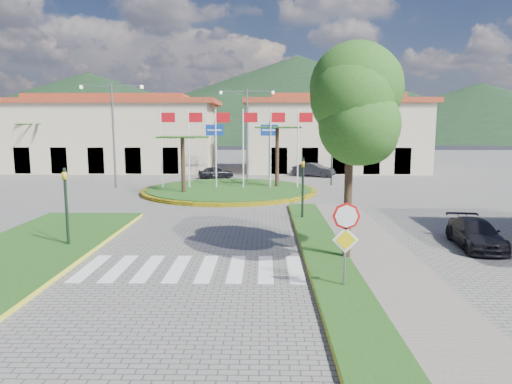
{
  "coord_description": "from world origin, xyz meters",
  "views": [
    {
      "loc": [
        2.54,
        -10.92,
        4.83
      ],
      "look_at": [
        2.2,
        8.0,
        2.06
      ],
      "focal_mm": 32.0,
      "sensor_mm": 36.0,
      "label": 1
    }
  ],
  "objects_px": {
    "stop_sign": "(346,232)",
    "deciduous_tree": "(350,115)",
    "roundabout_island": "(229,190)",
    "car_side_right": "(476,234)",
    "car_dark_b": "(314,170)",
    "car_dark_a": "(216,172)",
    "white_van": "(120,167)"
  },
  "relations": [
    {
      "from": "deciduous_tree",
      "to": "car_dark_a",
      "type": "height_order",
      "value": "deciduous_tree"
    },
    {
      "from": "car_side_right",
      "to": "roundabout_island",
      "type": "bearing_deg",
      "value": 132.1
    },
    {
      "from": "roundabout_island",
      "to": "car_dark_b",
      "type": "distance_m",
      "value": 12.65
    },
    {
      "from": "roundabout_island",
      "to": "deciduous_tree",
      "type": "xyz_separation_m",
      "value": [
        5.5,
        -17.0,
        5.0
      ]
    },
    {
      "from": "white_van",
      "to": "car_side_right",
      "type": "height_order",
      "value": "car_side_right"
    },
    {
      "from": "car_dark_b",
      "to": "stop_sign",
      "type": "bearing_deg",
      "value": -161.17
    },
    {
      "from": "stop_sign",
      "to": "car_side_right",
      "type": "height_order",
      "value": "stop_sign"
    },
    {
      "from": "white_van",
      "to": "stop_sign",
      "type": "bearing_deg",
      "value": -169.08
    },
    {
      "from": "stop_sign",
      "to": "roundabout_island",
      "type": "bearing_deg",
      "value": 103.73
    },
    {
      "from": "car_dark_a",
      "to": "car_dark_b",
      "type": "xyz_separation_m",
      "value": [
        9.17,
        1.52,
        0.1
      ]
    },
    {
      "from": "deciduous_tree",
      "to": "car_dark_b",
      "type": "bearing_deg",
      "value": 86.32
    },
    {
      "from": "roundabout_island",
      "to": "car_side_right",
      "type": "relative_size",
      "value": 3.35
    },
    {
      "from": "roundabout_island",
      "to": "stop_sign",
      "type": "relative_size",
      "value": 4.79
    },
    {
      "from": "roundabout_island",
      "to": "stop_sign",
      "type": "bearing_deg",
      "value": -76.27
    },
    {
      "from": "roundabout_island",
      "to": "car_side_right",
      "type": "distance_m",
      "value": 18.6
    },
    {
      "from": "stop_sign",
      "to": "car_dark_b",
      "type": "relative_size",
      "value": 0.67
    },
    {
      "from": "deciduous_tree",
      "to": "car_dark_b",
      "type": "distance_m",
      "value": 27.78
    },
    {
      "from": "deciduous_tree",
      "to": "car_dark_b",
      "type": "relative_size",
      "value": 1.73
    },
    {
      "from": "car_dark_b",
      "to": "car_side_right",
      "type": "relative_size",
      "value": 1.04
    },
    {
      "from": "car_dark_b",
      "to": "white_van",
      "type": "bearing_deg",
      "value": 101.24
    },
    {
      "from": "stop_sign",
      "to": "deciduous_tree",
      "type": "distance_m",
      "value": 4.59
    },
    {
      "from": "deciduous_tree",
      "to": "car_dark_a",
      "type": "distance_m",
      "value": 27.27
    },
    {
      "from": "deciduous_tree",
      "to": "car_dark_b",
      "type": "xyz_separation_m",
      "value": [
        1.76,
        27.35,
        -4.53
      ]
    },
    {
      "from": "deciduous_tree",
      "to": "roundabout_island",
      "type": "bearing_deg",
      "value": 107.91
    },
    {
      "from": "car_dark_b",
      "to": "car_dark_a",
      "type": "bearing_deg",
      "value": 122.65
    },
    {
      "from": "stop_sign",
      "to": "deciduous_tree",
      "type": "relative_size",
      "value": 0.39
    },
    {
      "from": "roundabout_island",
      "to": "car_dark_b",
      "type": "xyz_separation_m",
      "value": [
        7.25,
        10.35,
        0.48
      ]
    },
    {
      "from": "car_side_right",
      "to": "stop_sign",
      "type": "bearing_deg",
      "value": -134.59
    },
    {
      "from": "white_van",
      "to": "roundabout_island",
      "type": "bearing_deg",
      "value": -155.06
    },
    {
      "from": "deciduous_tree",
      "to": "white_van",
      "type": "height_order",
      "value": "deciduous_tree"
    },
    {
      "from": "car_dark_b",
      "to": "roundabout_island",
      "type": "bearing_deg",
      "value": 168.25
    },
    {
      "from": "stop_sign",
      "to": "white_van",
      "type": "xyz_separation_m",
      "value": [
        -17.49,
        34.62,
        -1.26
      ]
    }
  ]
}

